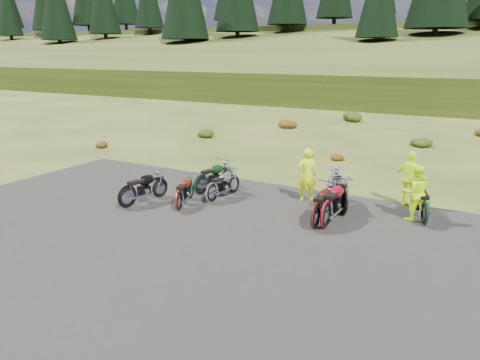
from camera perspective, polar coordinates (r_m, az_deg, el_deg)
The scene contains 23 objects.
ground at distance 13.99m, azimuth 1.15°, elevation -5.10°, with size 300.00×300.00×0.00m, color #324015.
gravel_pad at distance 12.39m, azimuth -3.29°, elevation -7.91°, with size 20.00×12.00×0.04m, color black.
hill_slope at distance 62.05m, azimuth 24.00°, elevation 9.56°, with size 300.00×46.00×3.00m, color #2D3D14, non-canonical shape.
hill_plateau at distance 121.80m, azimuth 27.12°, elevation 11.45°, with size 300.00×90.00×9.17m, color #2D3D14.
conifer_5 at distance 143.39m, azimuth -22.98°, elevation 19.56°, with size 6.16×6.16×16.00m.
conifer_7 at distance 122.09m, azimuth -26.46°, elevation 18.32°, with size 5.28×5.28×14.00m.
shrub_0 at distance 25.71m, azimuth -16.34°, elevation 4.31°, with size 0.77×0.77×0.45m, color #5C240B.
shrub_1 at distance 27.87m, azimuth -4.30°, elevation 5.87°, with size 1.03×1.03×0.61m, color black.
shrub_2 at distance 31.08m, azimuth 5.68°, elevation 6.97°, with size 1.30×1.30×0.77m, color #5C240B.
shrub_3 at distance 35.05m, azimuth 13.63°, elevation 7.70°, with size 1.56×1.56×0.92m, color black.
shrub_4 at distance 22.26m, azimuth 11.57°, elevation 2.97°, with size 0.77×0.77×0.45m, color #5C240B.
shrub_5 at distance 26.70m, azimuth 21.12°, elevation 4.46°, with size 1.03×1.03×0.61m, color black.
motorcycle_0 at distance 15.56m, azimuth -13.49°, elevation -3.39°, with size 2.09×0.70×1.09m, color black, non-canonical shape.
motorcycle_1 at distance 15.00m, azimuth -7.42°, elevation -3.79°, with size 1.87×0.62×0.98m, color maroon, non-canonical shape.
motorcycle_2 at distance 16.55m, azimuth -4.71°, elevation -1.87°, with size 2.08×0.69×1.09m, color black, non-canonical shape.
motorcycle_3 at distance 15.70m, azimuth -3.42°, elevation -2.81°, with size 1.92×0.64×1.01m, color #AEAEB3, non-canonical shape.
motorcycle_4 at distance 13.54m, azimuth 9.11°, elevation -6.01°, with size 2.17×0.72×1.14m, color #42110B, non-canonical shape.
motorcycle_5 at distance 14.88m, azimuth 12.45°, elevation -4.19°, with size 2.26×0.75×1.18m, color black, non-canonical shape.
motorcycle_6 at distance 13.66m, azimuth 10.34°, elevation -5.86°, with size 2.31×0.77×1.21m, color maroon, non-canonical shape.
motorcycle_7 at distance 14.66m, azimuth 21.44°, elevation -5.23°, with size 2.09×0.70×1.10m, color black, non-canonical shape.
person_middle at distance 15.69m, azimuth 8.14°, elevation 0.51°, with size 0.66×0.44×1.82m, color #D5FB0D.
person_right_a at distance 14.74m, azimuth 20.54°, elevation -1.56°, with size 0.82×0.64×1.69m, color #D5FB0D.
person_right_b at distance 16.04m, azimuth 20.04°, elevation 0.03°, with size 1.06×0.44×1.80m, color #D5FB0D.
Camera 1 is at (6.20, -11.54, 4.89)m, focal length 35.00 mm.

